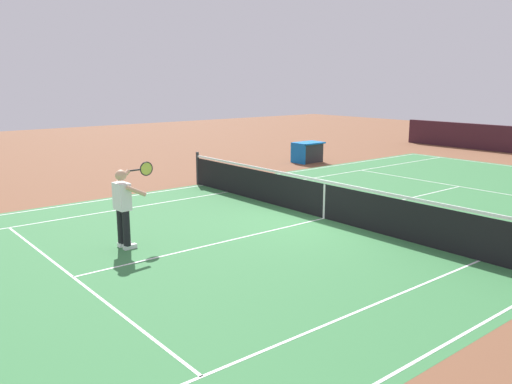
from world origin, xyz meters
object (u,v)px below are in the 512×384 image
tennis_net (325,199)px  tennis_ball (418,223)px  tennis_player_near (124,204)px  equipment_cart_tarped (308,152)px

tennis_net → tennis_ball: size_ratio=177.27×
tennis_net → tennis_ball: 2.32m
tennis_net → tennis_player_near: 5.04m
tennis_ball → tennis_net: bearing=-54.1°
tennis_player_near → equipment_cart_tarped: size_ratio=1.36×
tennis_player_near → equipment_cart_tarped: tennis_player_near is taller
tennis_player_near → tennis_ball: size_ratio=25.71×
tennis_player_near → tennis_ball: (-6.26, 2.81, -0.90)m
tennis_ball → tennis_player_near: bearing=-24.2°
tennis_net → tennis_player_near: bearing=-11.2°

